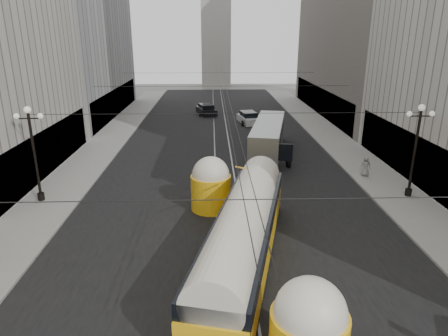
{
  "coord_description": "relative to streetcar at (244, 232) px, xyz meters",
  "views": [
    {
      "loc": [
        -0.99,
        -7.29,
        10.84
      ],
      "look_at": [
        -0.37,
        12.83,
        4.05
      ],
      "focal_mm": 32.0,
      "sensor_mm": 36.0,
      "label": 1
    }
  ],
  "objects": [
    {
      "name": "sidewalk_right",
      "position": [
        11.5,
        26.1,
        -1.67
      ],
      "size": [
        4.0,
        72.0,
        0.15
      ],
      "primitive_type": "cube",
      "color": "gray",
      "rests_on": "ground"
    },
    {
      "name": "rail_left",
      "position": [
        -1.25,
        22.6,
        -1.75
      ],
      "size": [
        0.12,
        85.0,
        0.04
      ],
      "primitive_type": "cube",
      "color": "gray",
      "rests_on": "ground"
    },
    {
      "name": "catenary",
      "position": [
        -0.38,
        21.59,
        4.14
      ],
      "size": [
        25.0,
        72.0,
        0.23
      ],
      "color": "black",
      "rests_on": "ground"
    },
    {
      "name": "distant_tower",
      "position": [
        -0.5,
        70.1,
        13.22
      ],
      "size": [
        6.0,
        6.0,
        31.36
      ],
      "color": "#B2AFA8",
      "rests_on": "ground"
    },
    {
      "name": "sidewalk_left",
      "position": [
        -12.5,
        26.1,
        -1.67
      ],
      "size": [
        4.0,
        72.0,
        0.15
      ],
      "primitive_type": "cube",
      "color": "gray",
      "rests_on": "ground"
    },
    {
      "name": "building_left_far",
      "position": [
        -20.49,
        38.1,
        12.56
      ],
      "size": [
        12.6,
        28.6,
        28.6
      ],
      "color": "#999999",
      "rests_on": "ground"
    },
    {
      "name": "sedan_white_far",
      "position": [
        3.13,
        32.65,
        -1.07
      ],
      "size": [
        2.79,
        5.01,
        1.5
      ],
      "color": "white",
      "rests_on": "ground"
    },
    {
      "name": "road",
      "position": [
        -0.5,
        22.6,
        -1.75
      ],
      "size": [
        20.0,
        85.0,
        0.02
      ],
      "primitive_type": "cube",
      "color": "black",
      "rests_on": "ground"
    },
    {
      "name": "lamppost_right_mid",
      "position": [
        12.1,
        8.1,
        2.0
      ],
      "size": [
        1.86,
        0.44,
        6.37
      ],
      "color": "black",
      "rests_on": "sidewalk_right"
    },
    {
      "name": "city_bus",
      "position": [
        3.76,
        19.05,
        -0.08
      ],
      "size": [
        4.91,
        12.3,
        3.03
      ],
      "color": "gray",
      "rests_on": "ground"
    },
    {
      "name": "streetcar",
      "position": [
        0.0,
        0.0,
        0.0
      ],
      "size": [
        5.78,
        15.9,
        3.57
      ],
      "color": "yellow",
      "rests_on": "ground"
    },
    {
      "name": "rail_right",
      "position": [
        0.25,
        22.6,
        -1.75
      ],
      "size": [
        0.12,
        85.0,
        0.04
      ],
      "primitive_type": "cube",
      "color": "gray",
      "rests_on": "ground"
    },
    {
      "name": "sedan_dark_far",
      "position": [
        -2.28,
        38.77,
        -1.09
      ],
      "size": [
        3.12,
        4.93,
        1.45
      ],
      "color": "black",
      "rests_on": "ground"
    },
    {
      "name": "lamppost_left_mid",
      "position": [
        -13.1,
        8.1,
        2.0
      ],
      "size": [
        1.86,
        0.44,
        6.37
      ],
      "color": "black",
      "rests_on": "sidewalk_left"
    },
    {
      "name": "pedestrian_sidewalk_right",
      "position": [
        10.56,
        12.23,
        -0.78
      ],
      "size": [
        0.88,
        0.63,
        1.64
      ],
      "primitive_type": "imported",
      "rotation": [
        0.0,
        0.0,
        2.96
      ],
      "color": "gray",
      "rests_on": "sidewalk_right"
    }
  ]
}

